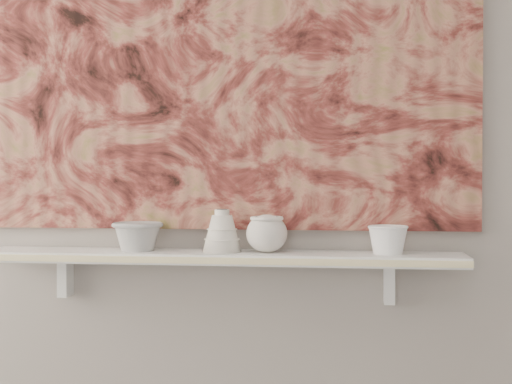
% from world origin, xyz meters
% --- Properties ---
extents(wall_back, '(3.60, 0.00, 3.60)m').
position_xyz_m(wall_back, '(0.00, 1.60, 1.35)').
color(wall_back, gray).
rests_on(wall_back, floor).
extents(shelf, '(1.40, 0.18, 0.03)m').
position_xyz_m(shelf, '(0.00, 1.51, 0.92)').
color(shelf, silver).
rests_on(shelf, wall_back).
extents(shelf_stripe, '(1.40, 0.01, 0.02)m').
position_xyz_m(shelf_stripe, '(0.00, 1.41, 0.92)').
color(shelf_stripe, beige).
rests_on(shelf_stripe, shelf).
extents(bracket_left, '(0.03, 0.06, 0.12)m').
position_xyz_m(bracket_left, '(-0.49, 1.57, 0.84)').
color(bracket_left, silver).
rests_on(bracket_left, wall_back).
extents(bracket_right, '(0.03, 0.06, 0.12)m').
position_xyz_m(bracket_right, '(0.49, 1.57, 0.84)').
color(bracket_right, silver).
rests_on(bracket_right, wall_back).
extents(painting, '(1.50, 0.02, 1.10)m').
position_xyz_m(painting, '(0.00, 1.59, 1.54)').
color(painting, maroon).
rests_on(painting, wall_back).
extents(house_motif, '(0.09, 0.00, 0.08)m').
position_xyz_m(house_motif, '(0.45, 1.57, 1.23)').
color(house_motif, black).
rests_on(house_motif, painting).
extents(bowl_grey, '(0.18, 0.18, 0.09)m').
position_xyz_m(bowl_grey, '(-0.24, 1.51, 0.97)').
color(bowl_grey, '#979795').
rests_on(bowl_grey, shelf).
extents(cup_cream, '(0.13, 0.13, 0.11)m').
position_xyz_m(cup_cream, '(0.14, 1.51, 0.98)').
color(cup_cream, silver).
rests_on(cup_cream, shelf).
extents(bell_vessel, '(0.15, 0.15, 0.12)m').
position_xyz_m(bell_vessel, '(0.01, 1.51, 0.99)').
color(bell_vessel, white).
rests_on(bell_vessel, shelf).
extents(bowl_white, '(0.14, 0.14, 0.08)m').
position_xyz_m(bowl_white, '(0.48, 1.51, 0.97)').
color(bowl_white, white).
rests_on(bowl_white, shelf).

